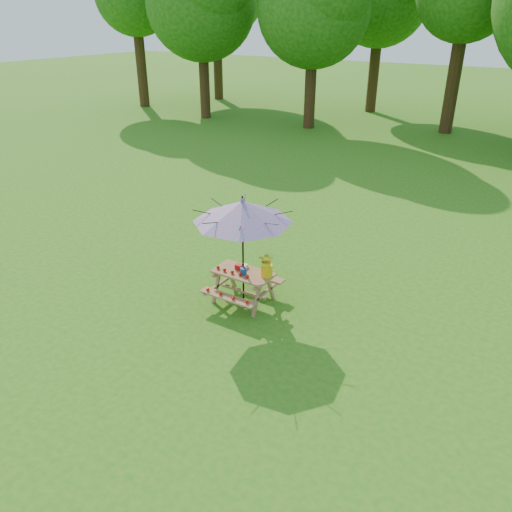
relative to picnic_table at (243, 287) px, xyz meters
The scene contains 5 objects.
picnic_table is the anchor object (origin of this frame).
patio_umbrella 1.62m from the picnic_table, 84.81° to the left, with size 2.32×2.32×2.25m.
produce_bins 0.40m from the picnic_table, 145.85° to the left, with size 0.33×0.37×0.13m.
tomatoes_row 0.44m from the picnic_table, 130.12° to the right, with size 0.77×0.13×0.07m, color red, non-canonical shape.
flower_bucket 0.79m from the picnic_table, 12.76° to the left, with size 0.37×0.35×0.51m.
Camera 1 is at (0.11, -2.27, 5.28)m, focal length 35.00 mm.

